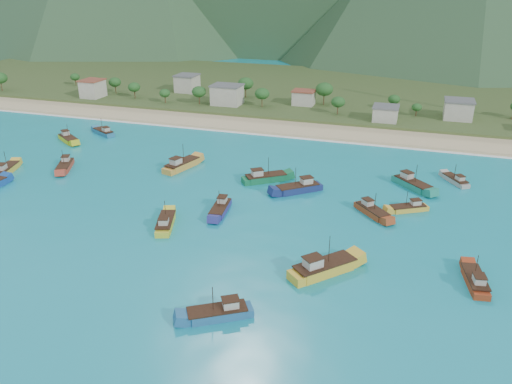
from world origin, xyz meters
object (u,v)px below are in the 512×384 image
(boat_0, at_px, (412,184))
(boat_19, at_px, (475,281))
(boat_12, at_px, (372,212))
(boat_1, at_px, (265,178))
(boat_7, at_px, (219,314))
(boat_4, at_px, (323,269))
(boat_13, at_px, (65,166))
(boat_5, at_px, (166,224))
(boat_17, at_px, (6,170))
(boat_18, at_px, (408,209))
(boat_23, at_px, (220,209))
(boat_26, at_px, (298,188))
(boat_6, at_px, (455,181))
(boat_8, at_px, (182,165))
(boat_20, at_px, (68,139))
(boat_24, at_px, (104,133))

(boat_0, distance_m, boat_19, 41.01)
(boat_12, xyz_separation_m, boat_19, (18.79, -21.59, -0.02))
(boat_1, distance_m, boat_7, 54.17)
(boat_4, height_order, boat_13, boat_4)
(boat_5, height_order, boat_19, boat_5)
(boat_1, xyz_separation_m, boat_17, (-65.06, -14.92, -0.10))
(boat_12, xyz_separation_m, boat_18, (7.30, 4.15, -0.10))
(boat_18, bearing_deg, boat_0, -31.67)
(boat_7, relative_size, boat_23, 1.01)
(boat_1, distance_m, boat_4, 42.65)
(boat_19, bearing_deg, boat_26, 132.38)
(boat_1, height_order, boat_5, boat_1)
(boat_18, height_order, boat_19, boat_19)
(boat_6, bearing_deg, boat_8, 157.06)
(boat_1, distance_m, boat_26, 10.09)
(boat_1, relative_size, boat_17, 1.03)
(boat_13, height_order, boat_20, boat_20)
(boat_5, distance_m, boat_17, 55.00)
(boat_12, xyz_separation_m, boat_13, (-79.65, 3.18, 0.04))
(boat_0, xyz_separation_m, boat_4, (-13.07, -43.81, 0.15))
(boat_5, bearing_deg, boat_1, 48.99)
(boat_24, bearing_deg, boat_7, -108.43)
(boat_1, xyz_separation_m, boat_12, (27.04, -10.85, -0.18))
(boat_5, height_order, boat_20, boat_20)
(boat_8, height_order, boat_19, boat_8)
(boat_12, distance_m, boat_24, 93.88)
(boat_8, bearing_deg, boat_12, 1.15)
(boat_13, relative_size, boat_20, 1.00)
(boat_0, height_order, boat_4, boat_4)
(boat_0, bearing_deg, boat_7, 22.45)
(boat_5, distance_m, boat_19, 57.91)
(boat_19, bearing_deg, boat_1, 135.23)
(boat_7, xyz_separation_m, boat_12, (17.94, 42.55, -0.05))
(boat_4, xyz_separation_m, boat_12, (5.47, 25.95, -0.32))
(boat_13, relative_size, boat_23, 1.02)
(boat_1, height_order, boat_12, boat_1)
(boat_13, bearing_deg, boat_5, 126.19)
(boat_1, relative_size, boat_24, 1.12)
(boat_17, bearing_deg, boat_24, 65.87)
(boat_1, xyz_separation_m, boat_19, (45.83, -32.44, -0.21))
(boat_0, xyz_separation_m, boat_18, (-0.30, -13.71, -0.27))
(boat_26, bearing_deg, boat_1, 28.12)
(boat_6, bearing_deg, boat_24, 142.66)
(boat_8, relative_size, boat_17, 1.14)
(boat_4, xyz_separation_m, boat_24, (-82.36, 59.09, -0.31))
(boat_8, xyz_separation_m, boat_18, (57.85, -8.63, -0.34))
(boat_4, distance_m, boat_24, 101.37)
(boat_0, bearing_deg, boat_4, 28.76)
(boat_12, relative_size, boat_26, 0.83)
(boat_12, bearing_deg, boat_26, -64.26)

